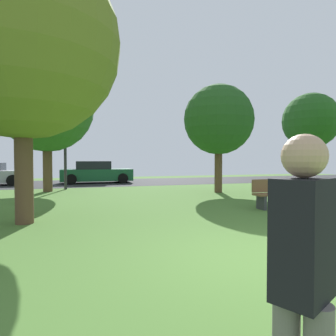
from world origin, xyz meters
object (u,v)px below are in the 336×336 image
person_thrower (302,281)px  parked_car_green (96,173)px  park_bench (277,193)px  birch_tree_lone (219,120)px  maple_tree_far (22,42)px  maple_tree_near (311,121)px  street_lamp_post (65,145)px  oak_tree_left (47,106)px

person_thrower → parked_car_green: 18.29m
park_bench → birch_tree_lone: bearing=-93.9°
birch_tree_lone → maple_tree_far: (-7.45, -4.58, 0.93)m
maple_tree_near → street_lamp_post: bearing=178.3°
parked_car_green → park_bench: parked_car_green is taller
birch_tree_lone → person_thrower: size_ratio=3.01×
maple_tree_near → person_thrower: 19.66m
parked_car_green → park_bench: bearing=-68.2°
birch_tree_lone → street_lamp_post: (-6.78, 3.53, -1.08)m
birch_tree_lone → person_thrower: birch_tree_lone is taller
birch_tree_lone → maple_tree_near: 8.73m
park_bench → maple_tree_far: bearing=0.4°
birch_tree_lone → parked_car_green: bearing=124.7°
maple_tree_near → oak_tree_left: bearing=-178.6°
maple_tree_near → parked_car_green: size_ratio=1.29×
birch_tree_lone → street_lamp_post: size_ratio=1.10×
birch_tree_lone → oak_tree_left: bearing=160.4°
oak_tree_left → street_lamp_post: 2.12m
person_thrower → birch_tree_lone: bearing=37.8°
maple_tree_far → street_lamp_post: size_ratio=1.46×
street_lamp_post → maple_tree_near: bearing=-1.7°
parked_car_green → street_lamp_post: street_lamp_post is taller
maple_tree_near → park_bench: maple_tree_near is taller
maple_tree_far → parked_car_green: size_ratio=1.47×
maple_tree_near → oak_tree_left: 15.70m
maple_tree_far → park_bench: maple_tree_far is taller
birch_tree_lone → maple_tree_far: size_ratio=0.76×
birch_tree_lone → person_thrower: (-5.20, -11.03, -2.43)m
birch_tree_lone → parked_car_green: birch_tree_lone is taller
parked_car_green → birch_tree_lone: bearing=-55.3°
maple_tree_far → street_lamp_post: bearing=85.3°
oak_tree_left → parked_car_green: (2.52, 4.57, -3.38)m
birch_tree_lone → street_lamp_post: bearing=152.5°
maple_tree_far → person_thrower: bearing=-70.7°
person_thrower → park_bench: size_ratio=1.03×
maple_tree_near → person_thrower: size_ratio=3.50×
maple_tree_near → park_bench: bearing=-137.9°
maple_tree_far → park_bench: (7.15, 0.05, -3.80)m
maple_tree_far → oak_tree_left: (-0.10, 7.28, -0.23)m
park_bench → street_lamp_post: 10.50m
maple_tree_far → oak_tree_left: maple_tree_far is taller
oak_tree_left → person_thrower: bearing=-80.3°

